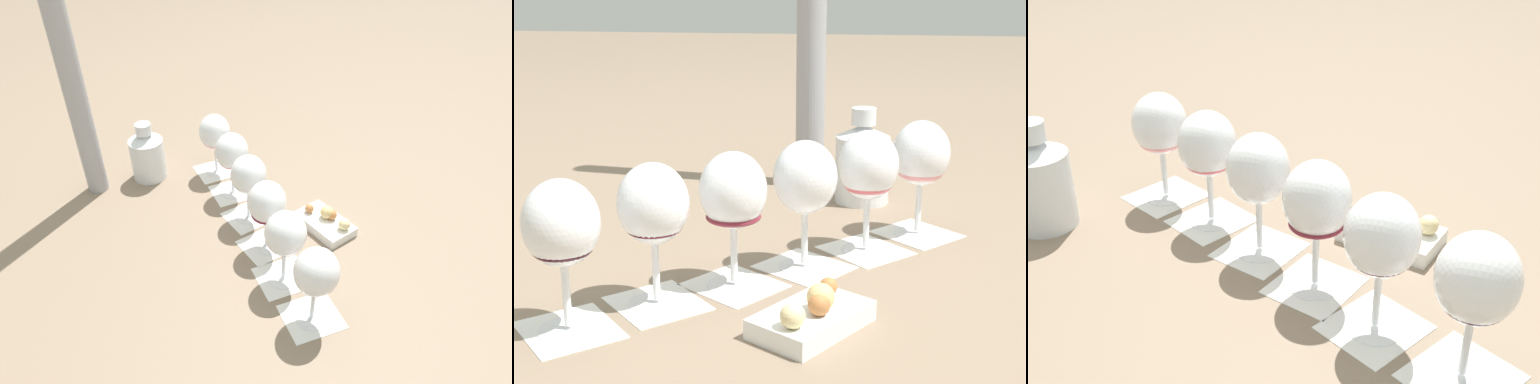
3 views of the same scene
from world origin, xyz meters
The scene contains 15 objects.
ground_plane centered at (0.00, 0.00, 0.00)m, with size 8.00×8.00×0.00m, color #7F6B56.
tasting_card_0 centered at (-0.20, 0.21, 0.00)m, with size 0.16×0.16×0.00m.
tasting_card_1 centered at (-0.11, 0.13, 0.00)m, with size 0.16×0.16×0.00m.
tasting_card_2 centered at (-0.03, 0.04, 0.00)m, with size 0.15×0.15×0.00m.
tasting_card_3 centered at (0.05, -0.05, 0.00)m, with size 0.15×0.15×0.00m.
tasting_card_4 centered at (0.12, -0.13, 0.00)m, with size 0.16×0.16×0.00m.
tasting_card_5 centered at (0.20, -0.21, 0.00)m, with size 0.16×0.15×0.00m.
wine_glass_0 centered at (-0.20, 0.21, 0.12)m, with size 0.09×0.09×0.18m.
wine_glass_1 centered at (-0.11, 0.13, 0.12)m, with size 0.09×0.09×0.18m.
wine_glass_2 centered at (-0.03, 0.04, 0.13)m, with size 0.09×0.09×0.18m.
wine_glass_3 centered at (0.05, -0.05, 0.13)m, with size 0.09×0.09×0.18m.
wine_glass_4 centered at (0.12, -0.13, 0.12)m, with size 0.09×0.09×0.18m.
wine_glass_5 centered at (0.20, -0.21, 0.12)m, with size 0.09×0.09×0.18m.
ceramic_vase centered at (-0.37, 0.11, 0.07)m, with size 0.10×0.10×0.17m.
snack_dish centered at (0.17, 0.07, 0.02)m, with size 0.17×0.15×0.06m.
Camera 3 is at (0.01, -0.76, 0.52)m, focal length 45.00 mm.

